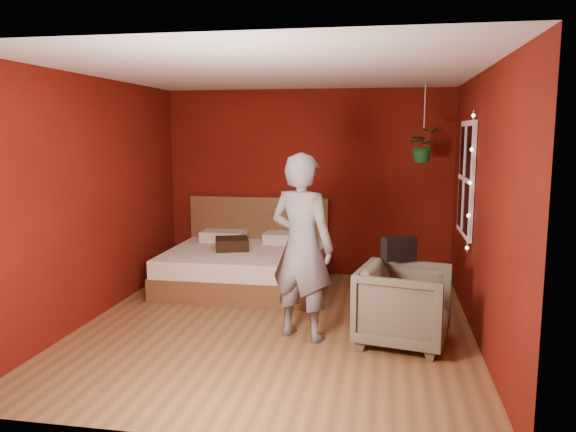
% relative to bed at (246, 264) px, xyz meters
% --- Properties ---
extents(floor, '(4.50, 4.50, 0.00)m').
position_rel_bed_xyz_m(floor, '(0.69, -1.45, -0.29)').
color(floor, '#8E5F39').
rests_on(floor, ground).
extents(room_walls, '(4.04, 4.54, 2.62)m').
position_rel_bed_xyz_m(room_walls, '(0.69, -1.45, 1.39)').
color(room_walls, '#64130A').
rests_on(room_walls, ground).
extents(window, '(0.05, 0.97, 1.27)m').
position_rel_bed_xyz_m(window, '(2.65, -0.55, 1.21)').
color(window, white).
rests_on(window, room_walls).
extents(fairy_lights, '(0.04, 0.04, 1.45)m').
position_rel_bed_xyz_m(fairy_lights, '(2.63, -1.07, 1.21)').
color(fairy_lights, silver).
rests_on(fairy_lights, room_walls).
extents(bed, '(2.00, 1.70, 1.10)m').
position_rel_bed_xyz_m(bed, '(0.00, 0.00, 0.00)').
color(bed, brown).
rests_on(bed, ground).
extents(person, '(0.78, 0.64, 1.82)m').
position_rel_bed_xyz_m(person, '(1.00, -1.74, 0.62)').
color(person, slate).
rests_on(person, ground).
extents(armchair, '(0.98, 0.96, 0.76)m').
position_rel_bed_xyz_m(armchair, '(1.98, -1.74, 0.09)').
color(armchair, '#60604C').
rests_on(armchair, ground).
extents(handbag, '(0.35, 0.27, 0.23)m').
position_rel_bed_xyz_m(handbag, '(1.93, -1.45, 0.59)').
color(handbag, black).
rests_on(handbag, armchair).
extents(throw_pillow, '(0.53, 0.53, 0.15)m').
position_rel_bed_xyz_m(throw_pillow, '(-0.17, -0.08, 0.29)').
color(throw_pillow, '#322010').
rests_on(throw_pillow, bed).
extents(hanging_plant, '(0.40, 0.36, 0.96)m').
position_rel_bed_xyz_m(hanging_plant, '(2.22, 0.10, 1.56)').
color(hanging_plant, silver).
rests_on(hanging_plant, room_walls).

